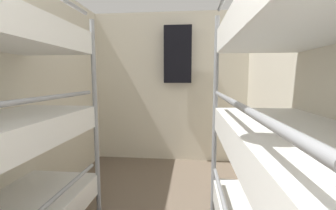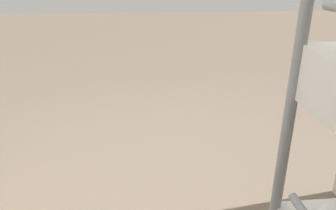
% 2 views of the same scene
% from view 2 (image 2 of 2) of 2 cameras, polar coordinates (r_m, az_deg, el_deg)
% --- Properties ---
extents(ground_plane, '(20.00, 20.00, 0.00)m').
position_cam_2_polar(ground_plane, '(2.14, -4.57, -17.44)').
color(ground_plane, '#6B5B4C').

